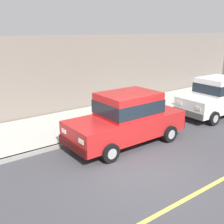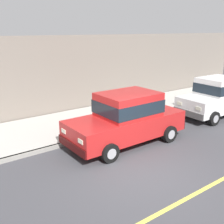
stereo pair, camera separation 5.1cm
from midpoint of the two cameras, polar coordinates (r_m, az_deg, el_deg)
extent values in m
plane|color=#424247|center=(8.49, 6.56, -12.38)|extent=(80.00, 80.00, 0.00)
cube|color=gray|center=(10.76, -5.20, -5.40)|extent=(0.16, 64.00, 0.14)
cube|color=#B7B5AD|center=(12.23, -9.66, -2.79)|extent=(3.60, 64.00, 0.14)
cube|color=#E0D64C|center=(7.58, 15.22, -16.75)|extent=(0.12, 57.60, 0.01)
cube|color=red|center=(10.23, 2.75, -2.76)|extent=(1.81, 4.50, 0.76)
cube|color=red|center=(10.05, 3.25, 1.65)|extent=(1.59, 2.10, 0.84)
cube|color=#19232D|center=(10.07, 3.24, 1.31)|extent=(1.63, 2.14, 0.46)
cube|color=#400A0A|center=(9.17, -8.01, -6.93)|extent=(1.76, 0.20, 0.28)
cube|color=#400A0A|center=(11.76, 11.02, -1.66)|extent=(1.76, 0.20, 0.28)
cylinder|color=black|center=(8.92, -0.54, -8.42)|extent=(0.22, 0.64, 0.64)
cylinder|color=#9E9EA3|center=(8.92, -0.54, -8.42)|extent=(0.24, 0.35, 0.35)
cylinder|color=black|center=(10.31, -6.52, -4.96)|extent=(0.22, 0.64, 0.64)
cylinder|color=#9E9EA3|center=(10.31, -6.52, -4.96)|extent=(0.24, 0.35, 0.35)
cylinder|color=black|center=(10.68, 11.62, -4.42)|extent=(0.22, 0.64, 0.64)
cylinder|color=#9E9EA3|center=(10.68, 11.62, -4.42)|extent=(0.24, 0.35, 0.35)
cylinder|color=black|center=(11.86, 5.15, -1.97)|extent=(0.22, 0.64, 0.64)
cylinder|color=#9E9EA3|center=(11.86, 5.15, -1.97)|extent=(0.24, 0.35, 0.35)
cube|color=#EAEACC|center=(8.56, -6.45, -6.03)|extent=(0.28, 0.08, 0.14)
cube|color=#EAEACC|center=(9.48, -9.91, -3.89)|extent=(0.28, 0.08, 0.14)
cube|color=white|center=(14.31, 20.12, 1.92)|extent=(1.82, 3.75, 0.76)
cube|color=white|center=(14.35, 21.01, 5.07)|extent=(1.57, 1.94, 0.80)
cube|color=#19232D|center=(14.36, 20.99, 4.83)|extent=(1.60, 1.98, 0.44)
cube|color=#505050|center=(12.97, 15.42, -0.22)|extent=(1.69, 0.25, 0.28)
cylinder|color=black|center=(13.03, 20.11, -1.22)|extent=(0.24, 0.65, 0.64)
cylinder|color=#9E9EA3|center=(13.03, 20.11, -1.22)|extent=(0.25, 0.36, 0.35)
cylinder|color=black|center=(14.02, 14.40, 0.52)|extent=(0.24, 0.65, 0.64)
cylinder|color=#9E9EA3|center=(14.02, 14.40, 0.52)|extent=(0.25, 0.36, 0.35)
cylinder|color=black|center=(15.79, 19.86, 1.85)|extent=(0.24, 0.65, 0.64)
cylinder|color=#9E9EA3|center=(15.79, 19.86, 1.85)|extent=(0.25, 0.36, 0.35)
cube|color=#EAEACC|center=(12.54, 17.32, 0.72)|extent=(0.28, 0.09, 0.14)
cube|color=#EAEACC|center=(13.18, 13.69, 1.78)|extent=(0.28, 0.09, 0.14)
ellipsoid|color=white|center=(13.21, -3.46, 0.49)|extent=(0.48, 0.39, 0.20)
cylinder|color=white|center=(13.14, -3.16, -0.46)|extent=(0.05, 0.05, 0.18)
cylinder|color=white|center=(13.13, -3.68, -0.48)|extent=(0.05, 0.05, 0.18)
cylinder|color=white|center=(13.40, -3.23, -0.12)|extent=(0.05, 0.05, 0.18)
cylinder|color=white|center=(13.39, -3.74, -0.14)|extent=(0.05, 0.05, 0.18)
sphere|color=white|center=(12.91, -3.40, 0.51)|extent=(0.17, 0.17, 0.17)
ellipsoid|color=gray|center=(12.82, -3.38, 0.32)|extent=(0.13, 0.12, 0.06)
cone|color=white|center=(12.89, -3.19, 0.90)|extent=(0.06, 0.06, 0.07)
cone|color=white|center=(12.89, -3.63, 0.88)|extent=(0.06, 0.06, 0.07)
cylinder|color=white|center=(13.44, -3.53, 1.04)|extent=(0.12, 0.09, 0.13)
cube|color=slate|center=(16.05, 1.77, 8.88)|extent=(0.50, 20.00, 3.83)
camera|label=1|loc=(0.03, -90.13, -0.04)|focal=44.30mm
camera|label=2|loc=(0.03, 89.87, 0.04)|focal=44.30mm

